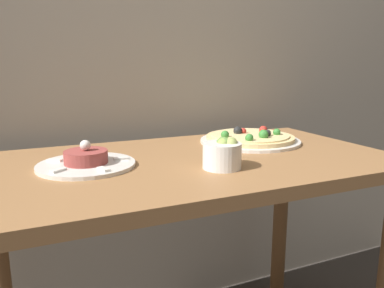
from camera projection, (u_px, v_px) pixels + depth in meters
The scene contains 4 objects.
dining_table at pixel (190, 199), 1.11m from camera, with size 1.20×0.65×0.76m.
pizza_plate at pixel (250, 138), 1.30m from camera, with size 0.35×0.35×0.05m.
tartare_plate at pixel (86, 161), 0.99m from camera, with size 0.26×0.26×0.07m.
small_bowl at pixel (223, 153), 0.97m from camera, with size 0.10×0.10×0.08m.
Camera 1 is at (-0.42, -0.64, 1.03)m, focal length 35.00 mm.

